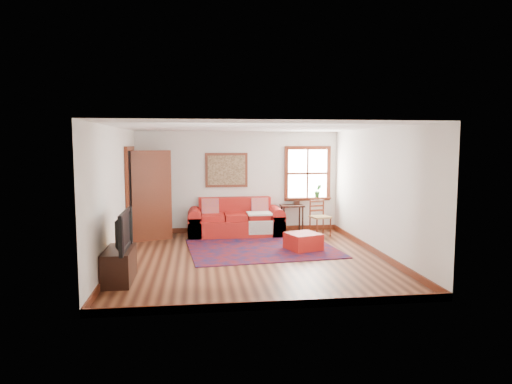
{
  "coord_description": "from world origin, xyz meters",
  "views": [
    {
      "loc": [
        -1.01,
        -8.52,
        2.19
      ],
      "look_at": [
        0.16,
        0.6,
        1.22
      ],
      "focal_mm": 32.0,
      "sensor_mm": 36.0,
      "label": 1
    }
  ],
  "objects": [
    {
      "name": "persian_rug",
      "position": [
        0.31,
        0.78,
        0.01
      ],
      "size": [
        3.22,
        2.68,
        0.02
      ],
      "primitive_type": "cube",
      "rotation": [
        0.0,
        0.0,
        0.1
      ],
      "color": "#630E10",
      "rests_on": "ground"
    },
    {
      "name": "red_leather_sofa",
      "position": [
        -0.11,
        2.31,
        0.3
      ],
      "size": [
        2.28,
        0.94,
        0.89
      ],
      "color": "#AE1B16",
      "rests_on": "ground"
    },
    {
      "name": "doorway",
      "position": [
        -2.21,
        1.78,
        1.07
      ],
      "size": [
        0.89,
        1.08,
        2.14
      ],
      "color": "black",
      "rests_on": "ground"
    },
    {
      "name": "red_ottoman",
      "position": [
        1.14,
        0.55,
        0.18
      ],
      "size": [
        0.79,
        0.79,
        0.35
      ],
      "primitive_type": "cube",
      "rotation": [
        0.0,
        0.0,
        0.33
      ],
      "color": "#AE1B16",
      "rests_on": "ground"
    },
    {
      "name": "side_table",
      "position": [
        1.32,
        2.52,
        0.56
      ],
      "size": [
        0.57,
        0.43,
        0.68
      ],
      "color": "black",
      "rests_on": "ground"
    },
    {
      "name": "ladder_back_chair",
      "position": [
        1.88,
        2.02,
        0.49
      ],
      "size": [
        0.51,
        0.49,
        0.91
      ],
      "color": "tan",
      "rests_on": "ground"
    },
    {
      "name": "framed_artwork",
      "position": [
        -0.3,
        2.71,
        1.55
      ],
      "size": [
        1.05,
        0.07,
        0.85
      ],
      "color": "maroon",
      "rests_on": "ground"
    },
    {
      "name": "ground",
      "position": [
        0.0,
        0.0,
        0.0
      ],
      "size": [
        5.5,
        5.5,
        0.0
      ],
      "primitive_type": "plane",
      "color": "#401D11",
      "rests_on": "ground"
    },
    {
      "name": "media_cabinet",
      "position": [
        -2.27,
        -1.21,
        0.26
      ],
      "size": [
        0.43,
        0.96,
        0.53
      ],
      "primitive_type": "cube",
      "color": "black",
      "rests_on": "ground"
    },
    {
      "name": "window",
      "position": [
        1.78,
        2.7,
        1.31
      ],
      "size": [
        1.18,
        0.2,
        1.38
      ],
      "color": "white",
      "rests_on": "ground"
    },
    {
      "name": "room_envelope",
      "position": [
        0.0,
        0.02,
        1.65
      ],
      "size": [
        5.04,
        5.54,
        2.52
      ],
      "color": "silver",
      "rests_on": "ground"
    },
    {
      "name": "candle_hurricane",
      "position": [
        -2.22,
        -0.77,
        0.61
      ],
      "size": [
        0.12,
        0.12,
        0.18
      ],
      "color": "silver",
      "rests_on": "media_cabinet"
    },
    {
      "name": "television",
      "position": [
        -2.25,
        -1.28,
        0.84
      ],
      "size": [
        0.14,
        1.08,
        0.62
      ],
      "primitive_type": "imported",
      "rotation": [
        0.0,
        0.0,
        1.57
      ],
      "color": "black",
      "rests_on": "media_cabinet"
    }
  ]
}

